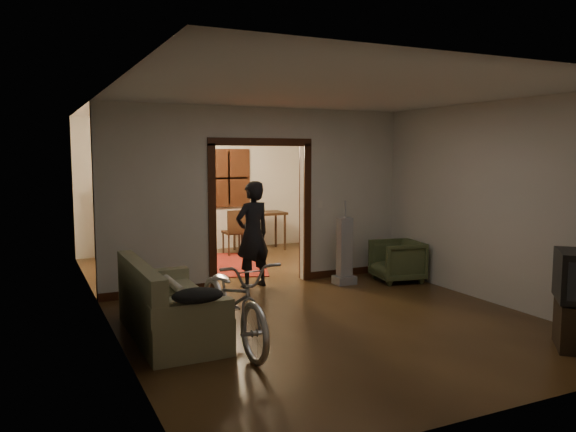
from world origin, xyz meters
TOP-DOWN VIEW (x-y plane):
  - floor at (0.00, 0.00)m, footprint 5.00×8.50m
  - ceiling at (0.00, 0.00)m, footprint 5.00×8.50m
  - wall_back at (0.00, 4.25)m, footprint 5.00×0.02m
  - wall_left at (-2.50, 0.00)m, footprint 0.02×8.50m
  - wall_right at (2.50, 0.00)m, footprint 0.02×8.50m
  - partition_wall at (0.00, 0.75)m, footprint 5.00×0.14m
  - door_casing at (0.00, 0.75)m, footprint 1.74×0.20m
  - far_window at (0.70, 4.21)m, footprint 0.98×0.06m
  - chandelier at (0.00, 2.50)m, footprint 0.24×0.24m
  - light_switch at (1.05, 0.68)m, footprint 0.08×0.01m
  - sofa at (-1.91, -1.23)m, footprint 0.88×1.91m
  - rolled_paper at (-1.81, -0.93)m, footprint 0.09×0.75m
  - jacket at (-1.86, -2.14)m, footprint 0.52×0.39m
  - bicycle at (-1.39, -1.83)m, footprint 0.70×1.88m
  - armchair at (2.09, -0.05)m, footprint 0.85×0.84m
  - vacuum at (1.21, 0.15)m, footprint 0.33×0.27m
  - person at (-0.18, 0.61)m, footprint 0.69×0.54m
  - oriental_rug at (-0.12, 2.52)m, footprint 2.42×2.76m
  - locker at (-1.28, 3.97)m, footprint 0.90×0.68m
  - globe at (-1.28, 3.97)m, footprint 0.26×0.26m
  - desk at (1.21, 3.69)m, footprint 1.23×0.94m
  - desk_chair at (0.52, 3.40)m, footprint 0.47×0.47m

SIDE VIEW (x-z plane):
  - floor at x=0.00m, z-range -0.01..0.01m
  - oriental_rug at x=-0.12m, z-range 0.00..0.02m
  - armchair at x=2.09m, z-range 0.00..0.68m
  - desk at x=1.21m, z-range 0.00..0.81m
  - sofa at x=-1.91m, z-range 0.00..0.87m
  - desk_chair at x=0.52m, z-range 0.00..0.94m
  - bicycle at x=-1.39m, z-range 0.00..0.98m
  - rolled_paper at x=-1.81m, z-range 0.48..0.58m
  - vacuum at x=1.21m, z-range 0.00..1.07m
  - jacket at x=-1.86m, z-range 0.60..0.76m
  - locker at x=-1.28m, z-range 0.00..1.60m
  - person at x=-0.18m, z-range 0.00..1.66m
  - door_casing at x=0.00m, z-range -0.06..2.26m
  - light_switch at x=1.05m, z-range 1.19..1.31m
  - wall_back at x=0.00m, z-range 0.00..2.80m
  - wall_left at x=-2.50m, z-range 0.00..2.80m
  - wall_right at x=2.50m, z-range 0.00..2.80m
  - partition_wall at x=0.00m, z-range 0.00..2.80m
  - far_window at x=0.70m, z-range 0.91..2.19m
  - globe at x=-1.28m, z-range 1.81..2.07m
  - chandelier at x=0.00m, z-range 2.23..2.47m
  - ceiling at x=0.00m, z-range 2.79..2.80m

